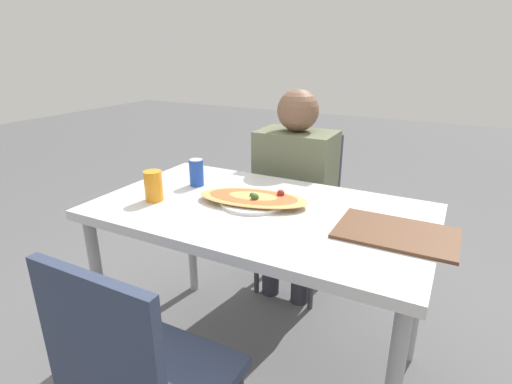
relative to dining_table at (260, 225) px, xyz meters
The scene contains 9 objects.
ground_plane 0.70m from the dining_table, ahead, with size 14.00×14.00×0.00m, color #59595B.
dining_table is the anchor object (origin of this frame).
chair_far_seated 0.75m from the dining_table, 97.71° to the left, with size 0.40×0.40×0.92m.
chair_near_camera 0.74m from the dining_table, 89.91° to the right, with size 0.40×0.40×0.92m.
person_seated 0.61m from the dining_table, 99.17° to the left, with size 0.41×0.29×1.18m.
pizza_main 0.11m from the dining_table, 149.33° to the left, with size 0.49×0.30×0.06m.
soda_can 0.43m from the dining_table, 164.68° to the left, with size 0.07×0.07×0.12m.
drink_glass 0.48m from the dining_table, 162.65° to the right, with size 0.08×0.08×0.13m.
serving_tray 0.54m from the dining_table, ahead, with size 0.40×0.27×0.01m.
Camera 1 is at (0.68, -1.33, 1.39)m, focal length 28.00 mm.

